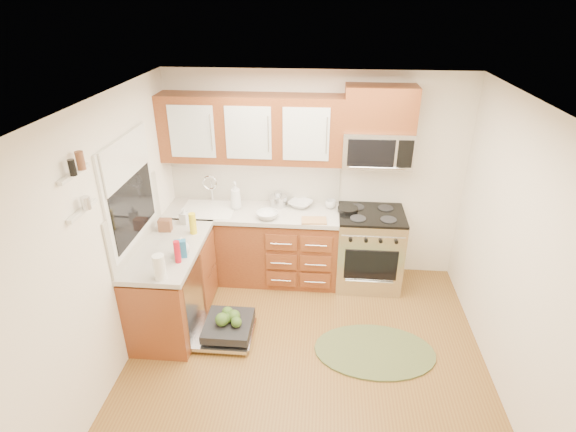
# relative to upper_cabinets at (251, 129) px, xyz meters

# --- Properties ---
(floor) EXTENTS (3.50, 3.50, 0.00)m
(floor) POSITION_rel_upper_cabinets_xyz_m (0.73, -1.57, -1.88)
(floor) COLOR brown
(floor) RESTS_ON ground
(ceiling) EXTENTS (3.50, 3.50, 0.00)m
(ceiling) POSITION_rel_upper_cabinets_xyz_m (0.73, -1.57, 0.62)
(ceiling) COLOR white
(ceiling) RESTS_ON ground
(wall_back) EXTENTS (3.50, 0.04, 2.50)m
(wall_back) POSITION_rel_upper_cabinets_xyz_m (0.73, 0.18, -0.62)
(wall_back) COLOR white
(wall_back) RESTS_ON ground
(wall_front) EXTENTS (3.50, 0.04, 2.50)m
(wall_front) POSITION_rel_upper_cabinets_xyz_m (0.73, -3.33, -0.62)
(wall_front) COLOR white
(wall_front) RESTS_ON ground
(wall_left) EXTENTS (0.04, 3.50, 2.50)m
(wall_left) POSITION_rel_upper_cabinets_xyz_m (-1.02, -1.57, -0.62)
(wall_left) COLOR white
(wall_left) RESTS_ON ground
(wall_right) EXTENTS (0.04, 3.50, 2.50)m
(wall_right) POSITION_rel_upper_cabinets_xyz_m (2.48, -1.57, -0.62)
(wall_right) COLOR white
(wall_right) RESTS_ON ground
(base_cabinet_back) EXTENTS (2.05, 0.60, 0.85)m
(base_cabinet_back) POSITION_rel_upper_cabinets_xyz_m (0.00, -0.12, -1.45)
(base_cabinet_back) COLOR maroon
(base_cabinet_back) RESTS_ON ground
(base_cabinet_left) EXTENTS (0.60, 1.25, 0.85)m
(base_cabinet_left) POSITION_rel_upper_cabinets_xyz_m (-0.72, -1.05, -1.45)
(base_cabinet_left) COLOR maroon
(base_cabinet_left) RESTS_ON ground
(countertop_back) EXTENTS (2.07, 0.64, 0.05)m
(countertop_back) POSITION_rel_upper_cabinets_xyz_m (0.00, -0.14, -0.97)
(countertop_back) COLOR beige
(countertop_back) RESTS_ON base_cabinet_back
(countertop_left) EXTENTS (0.64, 1.27, 0.05)m
(countertop_left) POSITION_rel_upper_cabinets_xyz_m (-0.71, -1.05, -0.97)
(countertop_left) COLOR beige
(countertop_left) RESTS_ON base_cabinet_left
(backsplash_back) EXTENTS (2.05, 0.02, 0.57)m
(backsplash_back) POSITION_rel_upper_cabinets_xyz_m (0.00, 0.16, -0.67)
(backsplash_back) COLOR #BDB6A9
(backsplash_back) RESTS_ON ground
(backsplash_left) EXTENTS (0.02, 1.25, 0.57)m
(backsplash_left) POSITION_rel_upper_cabinets_xyz_m (-1.01, -1.05, -0.67)
(backsplash_left) COLOR #BDB6A9
(backsplash_left) RESTS_ON ground
(upper_cabinets) EXTENTS (2.05, 0.35, 0.75)m
(upper_cabinets) POSITION_rel_upper_cabinets_xyz_m (0.00, 0.00, 0.00)
(upper_cabinets) COLOR maroon
(upper_cabinets) RESTS_ON ground
(cabinet_over_mw) EXTENTS (0.76, 0.35, 0.47)m
(cabinet_over_mw) POSITION_rel_upper_cabinets_xyz_m (1.41, 0.00, 0.26)
(cabinet_over_mw) COLOR maroon
(cabinet_over_mw) RESTS_ON ground
(range) EXTENTS (0.76, 0.64, 0.95)m
(range) POSITION_rel_upper_cabinets_xyz_m (1.41, -0.15, -1.40)
(range) COLOR silver
(range) RESTS_ON ground
(microwave) EXTENTS (0.76, 0.38, 0.40)m
(microwave) POSITION_rel_upper_cabinets_xyz_m (1.41, -0.02, -0.18)
(microwave) COLOR silver
(microwave) RESTS_ON ground
(sink) EXTENTS (0.62, 0.50, 0.26)m
(sink) POSITION_rel_upper_cabinets_xyz_m (-0.52, -0.16, -1.07)
(sink) COLOR white
(sink) RESTS_ON ground
(dishwasher) EXTENTS (0.70, 0.60, 0.20)m
(dishwasher) POSITION_rel_upper_cabinets_xyz_m (-0.13, -1.27, -1.77)
(dishwasher) COLOR silver
(dishwasher) RESTS_ON ground
(window) EXTENTS (0.03, 1.05, 1.05)m
(window) POSITION_rel_upper_cabinets_xyz_m (-1.01, -1.07, -0.32)
(window) COLOR white
(window) RESTS_ON ground
(window_blind) EXTENTS (0.02, 0.96, 0.40)m
(window_blind) POSITION_rel_upper_cabinets_xyz_m (-0.98, -1.07, 0.00)
(window_blind) COLOR white
(window_blind) RESTS_ON ground
(shelf_upper) EXTENTS (0.04, 0.40, 0.03)m
(shelf_upper) POSITION_rel_upper_cabinets_xyz_m (-0.99, -1.92, 0.17)
(shelf_upper) COLOR white
(shelf_upper) RESTS_ON ground
(shelf_lower) EXTENTS (0.04, 0.40, 0.03)m
(shelf_lower) POSITION_rel_upper_cabinets_xyz_m (-0.99, -1.92, -0.12)
(shelf_lower) COLOR white
(shelf_lower) RESTS_ON ground
(rug) EXTENTS (1.32, 0.97, 0.02)m
(rug) POSITION_rel_upper_cabinets_xyz_m (1.41, -1.38, -1.86)
(rug) COLOR #60683B
(rug) RESTS_ON ground
(skillet) EXTENTS (0.26, 0.26, 0.04)m
(skillet) POSITION_rel_upper_cabinets_xyz_m (1.12, -0.11, -0.90)
(skillet) COLOR black
(skillet) RESTS_ON range
(stock_pot) EXTENTS (0.24, 0.24, 0.13)m
(stock_pot) POSITION_rel_upper_cabinets_xyz_m (0.30, 0.03, -0.89)
(stock_pot) COLOR silver
(stock_pot) RESTS_ON countertop_back
(cutting_board) EXTENTS (0.29, 0.20, 0.02)m
(cutting_board) POSITION_rel_upper_cabinets_xyz_m (0.74, -0.35, -0.94)
(cutting_board) COLOR tan
(cutting_board) RESTS_ON countertop_back
(canister) EXTENTS (0.12, 0.12, 0.16)m
(canister) POSITION_rel_upper_cabinets_xyz_m (0.29, 0.07, -0.87)
(canister) COLOR silver
(canister) RESTS_ON countertop_back
(paper_towel_roll) EXTENTS (0.13, 0.13, 0.24)m
(paper_towel_roll) POSITION_rel_upper_cabinets_xyz_m (-0.60, -1.59, -0.83)
(paper_towel_roll) COLOR white
(paper_towel_roll) RESTS_ON countertop_left
(mustard_bottle) EXTENTS (0.09, 0.09, 0.23)m
(mustard_bottle) POSITION_rel_upper_cabinets_xyz_m (-0.54, -0.74, -0.83)
(mustard_bottle) COLOR yellow
(mustard_bottle) RESTS_ON countertop_left
(red_bottle) EXTENTS (0.07, 0.07, 0.23)m
(red_bottle) POSITION_rel_upper_cabinets_xyz_m (-0.52, -1.32, -0.84)
(red_bottle) COLOR red
(red_bottle) RESTS_ON countertop_left
(wooden_box) EXTENTS (0.14, 0.10, 0.13)m
(wooden_box) POSITION_rel_upper_cabinets_xyz_m (-0.85, -0.71, -0.88)
(wooden_box) COLOR brown
(wooden_box) RESTS_ON countertop_left
(blue_carton) EXTENTS (0.13, 0.10, 0.18)m
(blue_carton) POSITION_rel_upper_cabinets_xyz_m (-0.52, -1.22, -0.86)
(blue_carton) COLOR teal
(blue_carton) RESTS_ON countertop_left
(bowl_a) EXTENTS (0.36, 0.36, 0.07)m
(bowl_a) POSITION_rel_upper_cabinets_xyz_m (0.56, 0.03, -0.92)
(bowl_a) COLOR #999999
(bowl_a) RESTS_ON countertop_back
(bowl_b) EXTENTS (0.29, 0.29, 0.08)m
(bowl_b) POSITION_rel_upper_cabinets_xyz_m (0.21, -0.32, -0.91)
(bowl_b) COLOR #999999
(bowl_b) RESTS_ON countertop_back
(cup) EXTENTS (0.15, 0.15, 0.10)m
(cup) POSITION_rel_upper_cabinets_xyz_m (0.93, 0.01, -0.90)
(cup) COLOR #999999
(cup) RESTS_ON countertop_back
(soap_bottle_a) EXTENTS (0.17, 0.17, 0.34)m
(soap_bottle_a) POSITION_rel_upper_cabinets_xyz_m (-0.20, -0.10, -0.78)
(soap_bottle_a) COLOR #999999
(soap_bottle_a) RESTS_ON countertop_back
(soap_bottle_b) EXTENTS (0.11, 0.11, 0.19)m
(soap_bottle_b) POSITION_rel_upper_cabinets_xyz_m (-0.70, -0.52, -0.85)
(soap_bottle_b) COLOR #999999
(soap_bottle_b) RESTS_ON countertop_left
(soap_bottle_c) EXTENTS (0.15, 0.15, 0.18)m
(soap_bottle_c) POSITION_rel_upper_cabinets_xyz_m (-0.52, -1.17, -0.86)
(soap_bottle_c) COLOR #999999
(soap_bottle_c) RESTS_ON countertop_left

